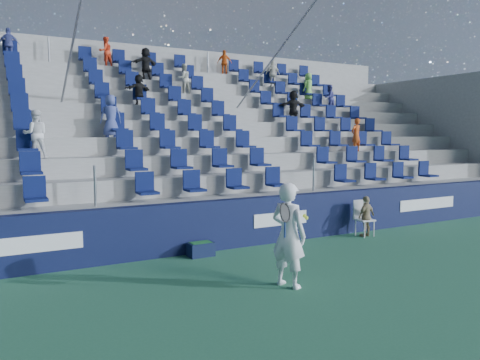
# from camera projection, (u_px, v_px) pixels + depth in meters

# --- Properties ---
(ground) EXTENTS (70.00, 70.00, 0.00)m
(ground) POSITION_uv_depth(u_px,v_px,m) (302.00, 284.00, 8.72)
(ground) COLOR #2E6B49
(ground) RESTS_ON ground
(sponsor_wall) EXTENTS (24.00, 0.32, 1.20)m
(sponsor_wall) POSITION_uv_depth(u_px,v_px,m) (226.00, 224.00, 11.41)
(sponsor_wall) COLOR #10163B
(sponsor_wall) RESTS_ON ground
(grandstand) EXTENTS (24.00, 8.17, 6.63)m
(grandstand) POSITION_uv_depth(u_px,v_px,m) (157.00, 154.00, 15.71)
(grandstand) COLOR #A4A49E
(grandstand) RESTS_ON ground
(tennis_player) EXTENTS (0.74, 0.82, 1.92)m
(tennis_player) POSITION_uv_depth(u_px,v_px,m) (288.00, 235.00, 8.48)
(tennis_player) COLOR white
(tennis_player) RESTS_ON ground
(line_judge_chair) EXTENTS (0.47, 0.48, 0.98)m
(line_judge_chair) POSITION_uv_depth(u_px,v_px,m) (362.00, 215.00, 12.88)
(line_judge_chair) COLOR white
(line_judge_chair) RESTS_ON ground
(line_judge) EXTENTS (0.69, 0.39, 1.11)m
(line_judge) POSITION_uv_depth(u_px,v_px,m) (366.00, 216.00, 12.74)
(line_judge) COLOR tan
(line_judge) RESTS_ON ground
(ball_bin) EXTENTS (0.58, 0.38, 0.32)m
(ball_bin) POSITION_uv_depth(u_px,v_px,m) (201.00, 248.00, 10.70)
(ball_bin) COLOR #0E1736
(ball_bin) RESTS_ON ground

